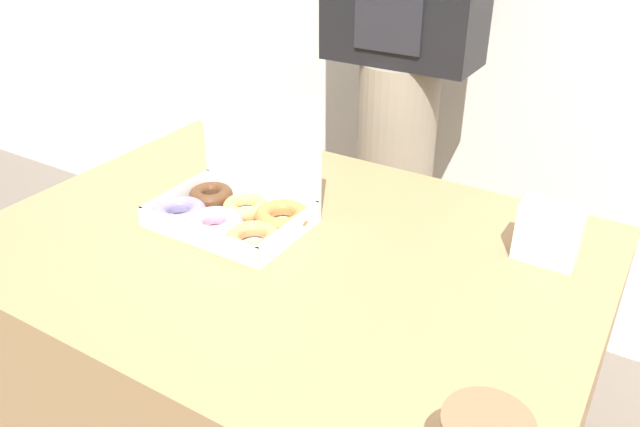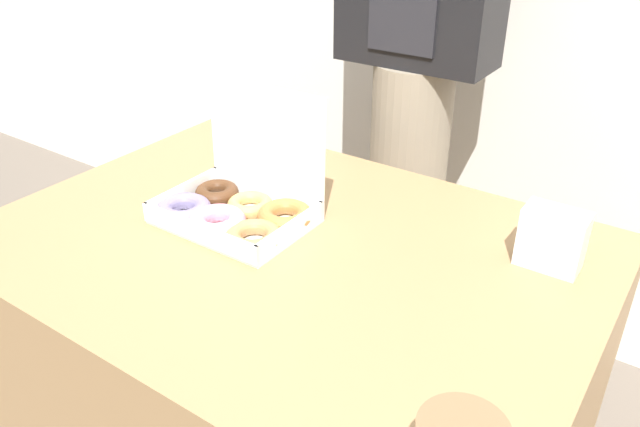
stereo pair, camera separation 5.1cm
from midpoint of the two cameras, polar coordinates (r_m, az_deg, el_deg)
The scene contains 4 objects.
table at distance 1.43m, azimuth -3.90°, elevation -15.93°, with size 1.15×0.82×0.78m.
donut_box at distance 1.24m, azimuth -9.12°, elevation 0.47°, with size 0.32×0.24×0.26m.
napkin_holder at distance 1.17m, azimuth 19.04°, elevation -1.67°, with size 0.11×0.06×0.11m.
person_customer at distance 1.75m, azimuth 6.59°, elevation 13.91°, with size 0.41×0.23×1.74m.
Camera 1 is at (0.59, -0.83, 1.40)m, focal length 35.00 mm.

